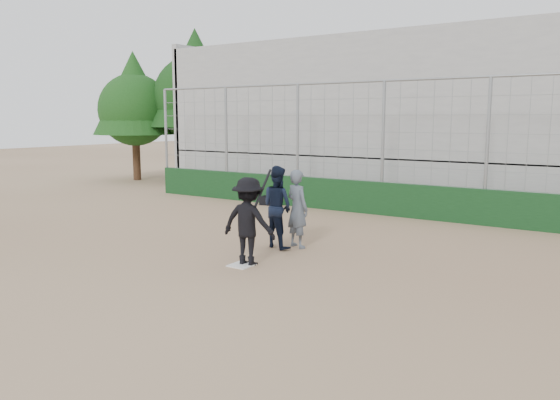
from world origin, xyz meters
The scene contains 10 objects.
ground centered at (0.00, 0.00, 0.00)m, with size 90.00×90.00×0.00m, color brown.
home_plate centered at (0.00, 0.00, 0.01)m, with size 0.44×0.44×0.02m, color white.
backstop centered at (0.00, 7.00, 0.96)m, with size 18.10×0.25×4.04m.
bleachers centered at (0.00, 11.95, 2.92)m, with size 20.25×6.70×6.98m.
tree_left centered at (-11.00, 11.00, 4.39)m, with size 4.48×4.48×7.00m.
tree_right centered at (-13.50, 9.50, 3.76)m, with size 3.84×3.84×6.00m.
batter_at_plate centered at (0.07, 0.16, 0.88)m, with size 1.20×0.82×1.91m.
catcher_crouched centered at (-0.27, 1.70, 0.62)m, with size 1.09×0.97×1.25m.
umpire centered at (0.09, 1.97, 0.80)m, with size 0.65×0.42×1.60m, color #515B67.
equipment_bag centered at (-3.86, 6.65, 0.15)m, with size 0.74×0.44×0.33m.
Camera 1 is at (6.44, -8.37, 2.90)m, focal length 35.00 mm.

